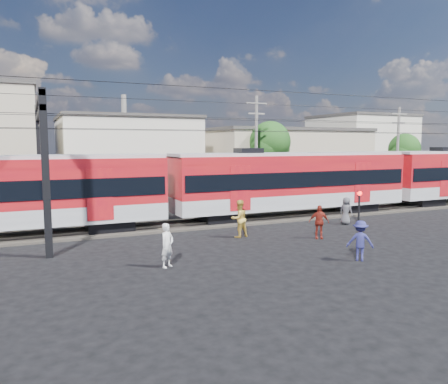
% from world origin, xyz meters
% --- Properties ---
extents(ground, '(120.00, 120.00, 0.00)m').
position_xyz_m(ground, '(0.00, 0.00, 0.00)').
color(ground, black).
rests_on(ground, ground).
extents(track_bed, '(70.00, 3.40, 0.12)m').
position_xyz_m(track_bed, '(0.00, 8.00, 0.06)').
color(track_bed, '#2D2823').
rests_on(track_bed, ground).
extents(rail_near, '(70.00, 0.12, 0.12)m').
position_xyz_m(rail_near, '(0.00, 7.25, 0.18)').
color(rail_near, '#59544C').
rests_on(rail_near, track_bed).
extents(rail_far, '(70.00, 0.12, 0.12)m').
position_xyz_m(rail_far, '(0.00, 8.75, 0.18)').
color(rail_far, '#59544C').
rests_on(rail_far, track_bed).
extents(commuter_train, '(50.30, 3.08, 4.17)m').
position_xyz_m(commuter_train, '(5.11, 8.00, 2.40)').
color(commuter_train, black).
rests_on(commuter_train, ground).
extents(catenary, '(70.00, 9.30, 7.52)m').
position_xyz_m(catenary, '(-8.65, 8.00, 5.14)').
color(catenary, black).
rests_on(catenary, ground).
extents(building_midwest, '(12.24, 12.24, 7.30)m').
position_xyz_m(building_midwest, '(-2.00, 27.00, 3.66)').
color(building_midwest, beige).
rests_on(building_midwest, ground).
extents(building_mideast, '(16.32, 10.20, 6.30)m').
position_xyz_m(building_mideast, '(14.00, 24.00, 3.16)').
color(building_mideast, tan).
rests_on(building_mideast, ground).
extents(building_east, '(10.20, 10.20, 8.30)m').
position_xyz_m(building_east, '(28.00, 28.00, 4.16)').
color(building_east, beige).
rests_on(building_east, ground).
extents(utility_pole_mid, '(1.80, 0.24, 8.50)m').
position_xyz_m(utility_pole_mid, '(6.00, 15.00, 4.53)').
color(utility_pole_mid, slate).
rests_on(utility_pole_mid, ground).
extents(utility_pole_east, '(1.80, 0.24, 8.00)m').
position_xyz_m(utility_pole_east, '(20.00, 14.00, 4.28)').
color(utility_pole_east, slate).
rests_on(utility_pole_east, ground).
extents(tree_near, '(3.82, 3.64, 6.72)m').
position_xyz_m(tree_near, '(9.19, 18.09, 4.66)').
color(tree_near, '#382619').
rests_on(tree_near, ground).
extents(tree_far, '(3.36, 3.12, 5.76)m').
position_xyz_m(tree_far, '(24.19, 17.09, 3.99)').
color(tree_far, '#382619').
rests_on(tree_far, ground).
extents(pedestrian_a, '(0.75, 0.69, 1.71)m').
position_xyz_m(pedestrian_a, '(-5.89, 0.08, 0.86)').
color(pedestrian_a, silver).
rests_on(pedestrian_a, ground).
extents(pedestrian_b, '(1.03, 0.86, 1.91)m').
position_xyz_m(pedestrian_b, '(-0.98, 3.81, 0.96)').
color(pedestrian_b, gold).
rests_on(pedestrian_b, ground).
extents(pedestrian_c, '(1.22, 1.12, 1.65)m').
position_xyz_m(pedestrian_c, '(1.53, -2.23, 0.83)').
color(pedestrian_c, navy).
rests_on(pedestrian_c, ground).
extents(pedestrian_d, '(1.07, 0.83, 1.69)m').
position_xyz_m(pedestrian_d, '(2.53, 1.90, 0.85)').
color(pedestrian_d, maroon).
rests_on(pedestrian_d, ground).
extents(pedestrian_e, '(0.78, 0.93, 1.62)m').
position_xyz_m(pedestrian_e, '(6.31, 4.39, 0.81)').
color(pedestrian_e, '#4C4C51').
rests_on(pedestrian_e, ground).
extents(car_silver, '(3.70, 1.58, 1.25)m').
position_xyz_m(car_silver, '(21.77, 12.36, 0.62)').
color(car_silver, '#B0B1B7').
rests_on(car_silver, ground).
extents(car_white, '(4.03, 2.07, 1.26)m').
position_xyz_m(car_white, '(24.32, 12.57, 0.63)').
color(car_white, silver).
rests_on(car_white, ground).
extents(crossing_signal, '(0.29, 0.29, 1.97)m').
position_xyz_m(crossing_signal, '(7.33, 4.46, 1.37)').
color(crossing_signal, black).
rests_on(crossing_signal, ground).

